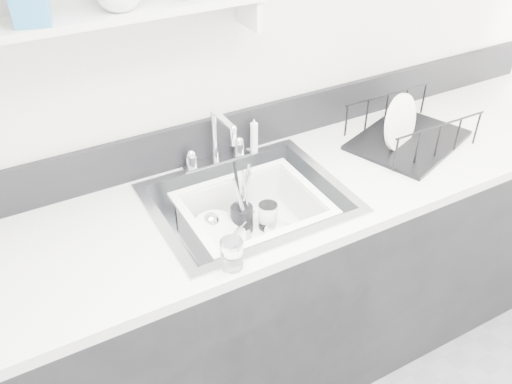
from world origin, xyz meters
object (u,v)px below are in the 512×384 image
wash_tub (253,223)px  dish_rack (411,124)px  sink (249,220)px  counter_run (250,295)px

wash_tub → dish_rack: dish_rack is taller
wash_tub → dish_rack: bearing=4.9°
wash_tub → dish_rack: (0.72, 0.06, 0.16)m
sink → wash_tub: size_ratio=1.40×
wash_tub → dish_rack: 0.74m
sink → dish_rack: size_ratio=1.46×
dish_rack → counter_run: bearing=162.3°
counter_run → wash_tub: 0.38m
counter_run → sink: size_ratio=5.00×
counter_run → sink: sink is taller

